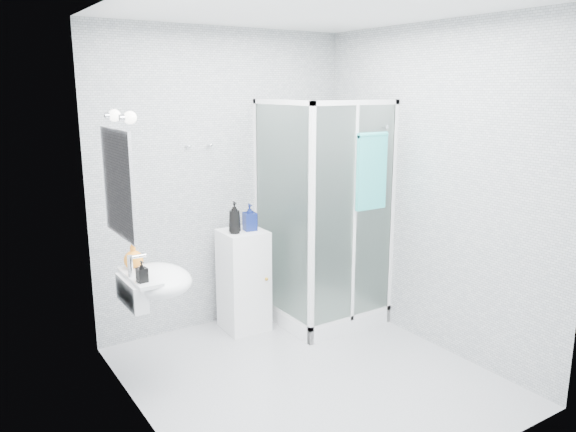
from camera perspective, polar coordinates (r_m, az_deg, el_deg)
room at (r=3.90m, az=2.19°, el=1.10°), size 2.40×2.60×2.60m
shower_enclosure at (r=5.10m, az=3.30°, el=-5.98°), size 0.90×0.95×2.00m
wall_basin at (r=3.98m, az=-13.49°, el=-6.52°), size 0.46×0.56×0.35m
mirror at (r=3.75m, az=-16.91°, el=3.20°), size 0.02×0.60×0.70m
vanity_lights at (r=3.72m, az=-16.59°, el=9.66°), size 0.10×0.40×0.08m
wall_hooks at (r=4.81m, az=-8.99°, el=7.06°), size 0.23×0.06×0.03m
storage_cabinet at (r=4.97m, az=-4.52°, el=-6.52°), size 0.38×0.40×0.89m
hand_towel at (r=4.70m, az=8.50°, el=4.70°), size 0.30×0.04×0.64m
shampoo_bottle_a at (r=4.74m, az=-5.45°, el=-0.16°), size 0.12×0.12×0.27m
shampoo_bottle_b at (r=4.83m, az=-3.91°, el=-0.12°), size 0.12×0.12×0.23m
soap_dispenser_orange at (r=4.07m, az=-15.44°, el=-3.95°), size 0.14×0.14×0.17m
soap_dispenser_black at (r=3.77m, az=-14.62°, el=-5.49°), size 0.07×0.07×0.14m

